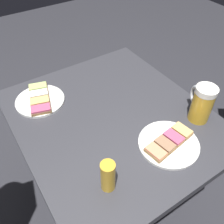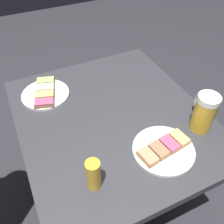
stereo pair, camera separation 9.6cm
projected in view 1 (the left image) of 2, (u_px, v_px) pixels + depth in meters
ground_plane at (112, 200)px, 1.46m from camera, size 6.00×6.00×0.00m
cafe_table at (112, 140)px, 1.08m from camera, size 0.81×0.71×0.70m
plate_near at (40, 99)px, 1.03m from camera, size 0.20×0.20×0.03m
plate_far at (169, 143)px, 0.86m from camera, size 0.21×0.21×0.03m
beer_mug at (202, 103)px, 0.91m from camera, size 0.13×0.08×0.15m
beer_glass_small at (108, 176)px, 0.71m from camera, size 0.04×0.04×0.11m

